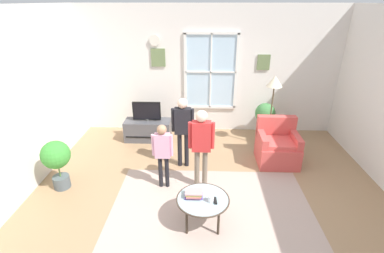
% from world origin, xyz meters
% --- Properties ---
extents(ground_plane, '(6.54, 6.01, 0.02)m').
position_xyz_m(ground_plane, '(0.00, 0.00, -0.01)').
color(ground_plane, '#9E7A56').
extents(back_wall, '(5.94, 0.17, 2.91)m').
position_xyz_m(back_wall, '(0.00, 2.76, 1.46)').
color(back_wall, silver).
rests_on(back_wall, ground_plane).
extents(side_wall_left, '(0.12, 5.41, 2.91)m').
position_xyz_m(side_wall_left, '(-3.03, 0.00, 1.45)').
color(side_wall_left, silver).
rests_on(side_wall_left, ground_plane).
extents(area_rug, '(3.10, 2.12, 0.01)m').
position_xyz_m(area_rug, '(0.04, -0.28, 0.00)').
color(area_rug, tan).
rests_on(area_rug, ground_plane).
extents(tv_stand, '(1.03, 0.46, 0.47)m').
position_xyz_m(tv_stand, '(-1.36, 2.07, 0.24)').
color(tv_stand, '#4C4C51').
rests_on(tv_stand, ground_plane).
extents(television, '(0.62, 0.08, 0.44)m').
position_xyz_m(television, '(-1.36, 2.07, 0.70)').
color(television, '#4C4C4C').
rests_on(television, tv_stand).
extents(armchair, '(0.76, 0.74, 0.87)m').
position_xyz_m(armchair, '(1.36, 1.21, 0.33)').
color(armchair, '#D14C47').
rests_on(armchair, ground_plane).
extents(coffee_table, '(0.75, 0.75, 0.43)m').
position_xyz_m(coffee_table, '(-0.10, -0.56, 0.40)').
color(coffee_table, '#99B2B7').
rests_on(coffee_table, ground_plane).
extents(book_stack, '(0.25, 0.20, 0.09)m').
position_xyz_m(book_stack, '(-0.23, -0.51, 0.47)').
color(book_stack, '#5839B4').
rests_on(book_stack, coffee_table).
extents(cup, '(0.08, 0.08, 0.10)m').
position_xyz_m(cup, '(0.01, -0.61, 0.48)').
color(cup, white).
rests_on(cup, coffee_table).
extents(remote_near_books, '(0.05, 0.14, 0.02)m').
position_xyz_m(remote_near_books, '(0.07, -0.61, 0.44)').
color(remote_near_books, black).
rests_on(remote_near_books, coffee_table).
extents(person_red_shirt, '(0.42, 0.19, 1.41)m').
position_xyz_m(person_red_shirt, '(-0.14, 0.32, 0.88)').
color(person_red_shirt, '#726656').
rests_on(person_red_shirt, ground_plane).
extents(person_pink_shirt, '(0.35, 0.16, 1.16)m').
position_xyz_m(person_pink_shirt, '(-0.77, 0.29, 0.73)').
color(person_pink_shirt, black).
rests_on(person_pink_shirt, ground_plane).
extents(person_black_shirt, '(0.42, 0.19, 1.38)m').
position_xyz_m(person_black_shirt, '(-0.48, 0.98, 0.86)').
color(person_black_shirt, black).
rests_on(person_black_shirt, ground_plane).
extents(potted_plant_by_window, '(0.45, 0.45, 0.85)m').
position_xyz_m(potted_plant_by_window, '(1.30, 2.25, 0.55)').
color(potted_plant_by_window, silver).
rests_on(potted_plant_by_window, ground_plane).
extents(potted_plant_corner, '(0.47, 0.47, 0.88)m').
position_xyz_m(potted_plant_corner, '(-2.52, 0.20, 0.57)').
color(potted_plant_corner, '#4C565B').
rests_on(potted_plant_corner, ground_plane).
extents(floor_lamp, '(0.32, 0.32, 1.58)m').
position_xyz_m(floor_lamp, '(1.32, 1.85, 1.32)').
color(floor_lamp, black).
rests_on(floor_lamp, ground_plane).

